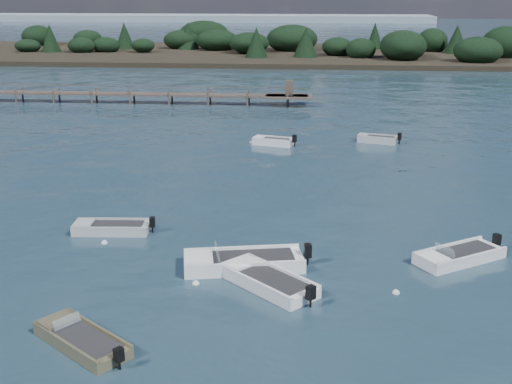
# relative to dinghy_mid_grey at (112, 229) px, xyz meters

# --- Properties ---
(ground) EXTENTS (400.00, 400.00, 0.00)m
(ground) POSITION_rel_dinghy_mid_grey_xyz_m (3.68, 50.33, -0.14)
(ground) COLOR #182C39
(ground) RESTS_ON ground
(dinghy_mid_grey) EXTENTS (4.22, 1.71, 1.06)m
(dinghy_mid_grey) POSITION_rel_dinghy_mid_grey_xyz_m (0.00, 0.00, 0.00)
(dinghy_mid_grey) COLOR #A6ABAD
(dinghy_mid_grey) RESTS_ON ground
(dinghy_mid_white_a) EXTENTS (5.86, 3.02, 1.35)m
(dinghy_mid_white_a) POSITION_rel_dinghy_mid_grey_xyz_m (7.25, -3.81, 0.03)
(dinghy_mid_white_a) COLOR white
(dinghy_mid_white_a) RESTS_ON ground
(dinghy_near_olive) EXTENTS (4.08, 3.59, 1.05)m
(dinghy_near_olive) POSITION_rel_dinghy_mid_grey_xyz_m (2.28, -10.89, -0.01)
(dinghy_near_olive) COLOR #6C6448
(dinghy_near_olive) RESTS_ON ground
(dinghy_mid_white_b) EXTENTS (4.50, 3.72, 1.16)m
(dinghy_mid_white_b) POSITION_rel_dinghy_mid_grey_xyz_m (17.12, -2.15, 0.01)
(dinghy_mid_white_b) COLOR white
(dinghy_mid_white_b) RESTS_ON ground
(tender_far_grey_b) EXTENTS (3.55, 2.00, 1.19)m
(tender_far_grey_b) POSITION_rel_dinghy_mid_grey_xyz_m (15.55, 21.65, 0.03)
(tender_far_grey_b) COLOR #A6ABAD
(tender_far_grey_b) RESTS_ON ground
(tender_far_white) EXTENTS (3.61, 2.04, 1.21)m
(tender_far_white) POSITION_rel_dinghy_mid_grey_xyz_m (7.11, 20.07, 0.03)
(tender_far_white) COLOR white
(tender_far_white) RESTS_ON ground
(dinghy_extra_a) EXTENTS (4.48, 4.34, 1.16)m
(dinghy_extra_a) POSITION_rel_dinghy_mid_grey_xyz_m (8.49, -5.62, 0.01)
(dinghy_extra_a) COLOR white
(dinghy_extra_a) RESTS_ON ground
(buoy_b) EXTENTS (0.32, 0.32, 0.32)m
(buoy_b) POSITION_rel_dinghy_mid_grey_xyz_m (13.82, -5.79, -0.14)
(buoy_b) COLOR white
(buoy_b) RESTS_ON ground
(buoy_d) EXTENTS (0.32, 0.32, 0.32)m
(buoy_d) POSITION_rel_dinghy_mid_grey_xyz_m (18.71, -0.90, -0.14)
(buoy_d) COLOR white
(buoy_d) RESTS_ON ground
(buoy_e) EXTENTS (0.32, 0.32, 0.32)m
(buoy_e) POSITION_rel_dinghy_mid_grey_xyz_m (5.29, 20.61, -0.14)
(buoy_e) COLOR white
(buoy_e) RESTS_ON ground
(buoy_extra_a) EXTENTS (0.32, 0.32, 0.32)m
(buoy_extra_a) POSITION_rel_dinghy_mid_grey_xyz_m (5.41, -5.67, -0.14)
(buoy_extra_a) COLOR white
(buoy_extra_a) RESTS_ON ground
(buoy_extra_b) EXTENTS (0.32, 0.32, 0.32)m
(buoy_extra_b) POSITION_rel_dinghy_mid_grey_xyz_m (0.10, -1.54, -0.14)
(buoy_extra_b) COLOR white
(buoy_extra_b) RESTS_ON ground
(jetty) EXTENTS (64.50, 3.20, 3.40)m
(jetty) POSITION_rel_dinghy_mid_grey_xyz_m (-18.07, 38.32, 0.84)
(jetty) COLOR #50433B
(jetty) RESTS_ON ground
(far_headland) EXTENTS (190.00, 40.00, 5.80)m
(far_headland) POSITION_rel_dinghy_mid_grey_xyz_m (28.68, 90.33, 1.82)
(far_headland) COLOR black
(far_headland) RESTS_ON ground
(distant_haze) EXTENTS (280.00, 20.00, 2.40)m
(distant_haze) POSITION_rel_dinghy_mid_grey_xyz_m (-86.32, 220.33, -0.14)
(distant_haze) COLOR gray
(distant_haze) RESTS_ON ground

